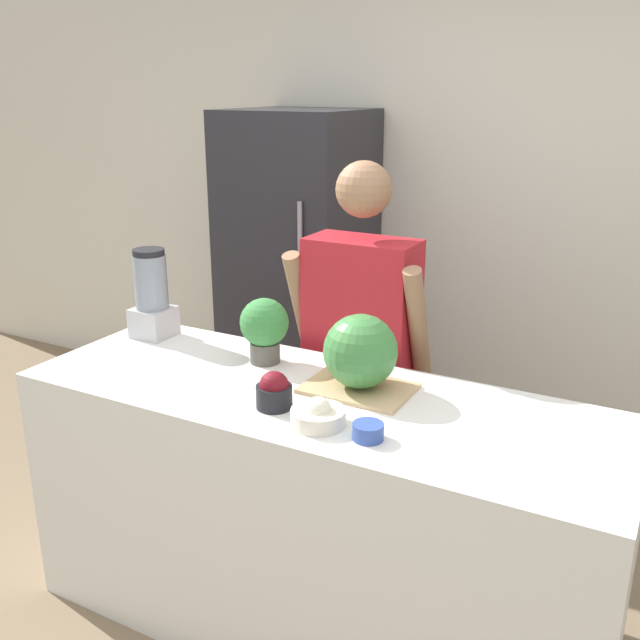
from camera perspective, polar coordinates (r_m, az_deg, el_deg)
wall_back at (r=3.78m, az=12.10°, el=8.69°), size 8.00×0.06×2.60m
counter_island at (r=2.60m, az=-0.38°, el=-15.32°), size 2.04×0.71×0.93m
refrigerator at (r=3.86m, az=-1.74°, el=3.11°), size 0.68×0.66×1.79m
person at (r=2.89m, az=3.24°, el=-3.44°), size 0.57×0.26×1.64m
cutting_board at (r=2.41m, az=3.09°, el=-5.48°), size 0.36×0.25×0.01m
watermelon at (r=2.36m, az=3.25°, el=-2.51°), size 0.25×0.25×0.25m
bowl_cherries at (r=2.27m, az=-3.70°, el=-5.74°), size 0.12×0.12×0.12m
bowl_cream at (r=2.16m, az=-0.15°, el=-7.62°), size 0.17×0.17×0.09m
bowl_small_blue at (r=2.09m, az=3.86°, el=-8.88°), size 0.09×0.09×0.05m
blender at (r=2.94m, az=-13.31°, el=1.87°), size 0.15×0.15×0.36m
potted_plant at (r=2.61m, az=-4.47°, el=-0.54°), size 0.18×0.18×0.24m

